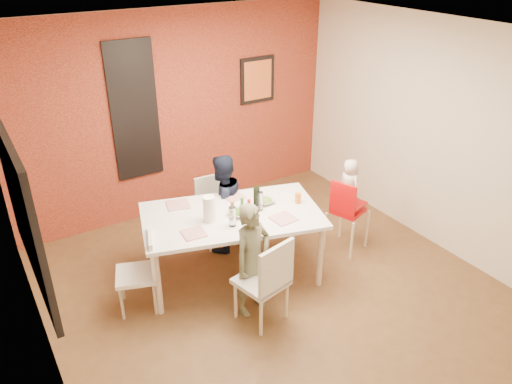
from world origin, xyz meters
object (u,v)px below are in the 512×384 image
high_chair (346,209)px  chair_near (267,278)px  toddler (349,185)px  chair_far (214,206)px  child_far (222,204)px  paper_towel_roll (209,209)px  dining_table (232,220)px  chair_left (143,268)px  wine_bottle (257,199)px  child_near (253,260)px

high_chair → chair_near: bearing=92.9°
toddler → chair_far: bearing=51.4°
child_far → paper_towel_roll: child_far is taller
chair_near → toddler: toddler is taller
chair_near → child_far: 1.42m
chair_near → paper_towel_roll: size_ratio=3.34×
dining_table → chair_left: chair_left is taller
wine_bottle → paper_towel_roll: 0.55m
wine_bottle → child_far: bearing=101.5°
dining_table → paper_towel_roll: (-0.27, -0.00, 0.21)m
high_chair → chair_left: bearing=64.9°
chair_left → chair_far: bearing=141.7°
toddler → paper_towel_roll: (-1.69, 0.25, 0.06)m
dining_table → paper_towel_roll: bearing=-179.3°
chair_left → child_far: child_far is taller
chair_near → child_near: child_near is taller
high_chair → toddler: size_ratio=1.49×
toddler → high_chair: bearing=123.6°
chair_far → child_near: size_ratio=0.70×
chair_far → child_far: child_far is taller
wine_bottle → chair_near: bearing=-115.0°
chair_left → wine_bottle: wine_bottle is taller
chair_near → wine_bottle: bearing=-127.7°
chair_left → toddler: size_ratio=1.35×
chair_far → dining_table: bearing=-98.5°
paper_towel_roll → chair_left: bearing=179.7°
dining_table → toddler: (1.42, -0.26, 0.15)m
chair_left → paper_towel_roll: 0.89m
chair_near → high_chair: size_ratio=1.00×
paper_towel_roll → child_far: bearing=51.3°
chair_near → child_near: 0.26m
high_chair → wine_bottle: wine_bottle is taller
chair_left → paper_towel_roll: size_ratio=3.02×
child_far → child_near: bearing=62.7°
chair_near → chair_far: size_ratio=1.11×
chair_far → paper_towel_roll: size_ratio=3.00×
chair_near → chair_far: chair_near is taller
wine_bottle → chair_far: bearing=97.9°
chair_left → child_near: bearing=74.8°
chair_left → child_near: 1.11m
wine_bottle → chair_left: bearing=177.6°
wine_bottle → child_near: bearing=-125.0°
dining_table → chair_far: bearing=77.9°
child_near → wine_bottle: bearing=40.6°
chair_near → child_near: bearing=-98.3°
chair_far → paper_towel_roll: 1.00m
dining_table → child_far: child_far is taller
child_far → toddler: bearing=134.3°
child_near → child_far: (0.28, 1.15, 0.01)m
chair_near → chair_left: size_ratio=1.11×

